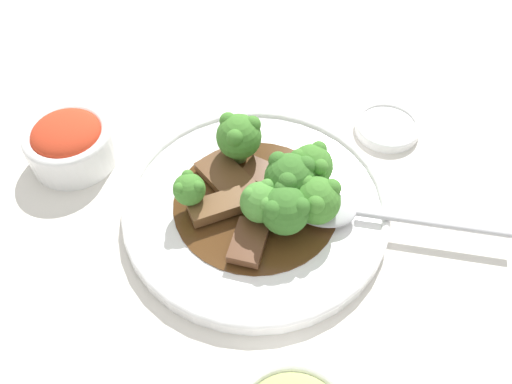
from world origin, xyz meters
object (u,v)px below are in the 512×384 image
object	(u,v)px
beef_strip_3	(225,176)
side_bowl_kimchi	(70,142)
beef_strip_2	(217,207)
broccoli_floret_0	(290,178)
main_plate	(256,205)
beef_strip_1	(249,242)
broccoli_floret_3	(317,200)
sauce_dish	(387,127)
broccoli_floret_5	(189,189)
broccoli_floret_1	(260,202)
beef_strip_0	(267,176)
broccoli_floret_6	(239,136)
broccoli_floret_4	(311,165)
serving_spoon	(339,209)
broccoli_floret_2	(285,209)

from	to	relation	value
beef_strip_3	side_bowl_kimchi	distance (m)	0.19
beef_strip_2	broccoli_floret_0	world-z (taller)	broccoli_floret_0
broccoli_floret_0	side_bowl_kimchi	size ratio (longest dim) A/B	0.60
beef_strip_2	main_plate	bearing A→B (deg)	121.35
beef_strip_1	broccoli_floret_3	distance (m)	0.08
beef_strip_3	sauce_dish	xyz separation A→B (m)	(-0.14, 0.18, -0.02)
main_plate	broccoli_floret_5	bearing A→B (deg)	-71.69
beef_strip_2	broccoli_floret_1	distance (m)	0.05
beef_strip_0	beef_strip_1	distance (m)	0.09
beef_strip_0	broccoli_floret_1	size ratio (longest dim) A/B	1.24
main_plate	broccoli_floret_0	xyz separation A→B (m)	(-0.01, 0.03, 0.05)
broccoli_floret_5	broccoli_floret_6	world-z (taller)	broccoli_floret_6
main_plate	sauce_dish	distance (m)	0.21
beef_strip_0	sauce_dish	xyz separation A→B (m)	(-0.13, 0.13, -0.02)
broccoli_floret_6	beef_strip_0	bearing A→B (deg)	58.64
beef_strip_0	broccoli_floret_4	bearing A→B (deg)	91.99
beef_strip_2	beef_strip_1	bearing A→B (deg)	50.38
beef_strip_0	broccoli_floret_6	world-z (taller)	broccoli_floret_6
broccoli_floret_0	broccoli_floret_5	bearing A→B (deg)	-72.44
main_plate	beef_strip_0	world-z (taller)	beef_strip_0
beef_strip_2	sauce_dish	bearing A→B (deg)	136.62
beef_strip_2	broccoli_floret_1	size ratio (longest dim) A/B	1.28
main_plate	broccoli_floret_3	world-z (taller)	broccoli_floret_3
beef_strip_1	broccoli_floret_1	bearing A→B (deg)	172.12
beef_strip_3	broccoli_floret_3	xyz separation A→B (m)	(0.03, 0.11, 0.03)
beef_strip_0	beef_strip_2	world-z (taller)	beef_strip_2
broccoli_floret_1	broccoli_floret_4	distance (m)	0.07
sauce_dish	beef_strip_2	bearing A→B (deg)	-43.38
beef_strip_3	side_bowl_kimchi	bearing A→B (deg)	-91.85
broccoli_floret_0	broccoli_floret_5	world-z (taller)	broccoli_floret_0
broccoli_floret_0	serving_spoon	distance (m)	0.06
broccoli_floret_6	serving_spoon	distance (m)	0.14
broccoli_floret_4	side_bowl_kimchi	xyz separation A→B (m)	(0.01, -0.29, -0.02)
broccoli_floret_1	main_plate	bearing A→B (deg)	-157.04
broccoli_floret_1	sauce_dish	size ratio (longest dim) A/B	0.62
broccoli_floret_2	broccoli_floret_6	distance (m)	0.11
beef_strip_0	beef_strip_3	distance (m)	0.05
main_plate	sauce_dish	world-z (taller)	main_plate
broccoli_floret_0	broccoli_floret_3	world-z (taller)	broccoli_floret_0
beef_strip_3	broccoli_floret_6	xyz separation A→B (m)	(-0.03, 0.01, 0.03)
broccoli_floret_2	beef_strip_2	bearing A→B (deg)	-94.75
broccoli_floret_6	broccoli_floret_3	bearing A→B (deg)	56.25
broccoli_floret_0	beef_strip_3	bearing A→B (deg)	-99.73
beef_strip_3	serving_spoon	size ratio (longest dim) A/B	0.33
main_plate	broccoli_floret_4	size ratio (longest dim) A/B	5.35
broccoli_floret_0	broccoli_floret_4	xyz separation A→B (m)	(-0.03, 0.02, -0.00)
beef_strip_3	broccoli_floret_3	size ratio (longest dim) A/B	1.42
broccoli_floret_3	broccoli_floret_6	size ratio (longest dim) A/B	0.88
beef_strip_3	broccoli_floret_6	distance (m)	0.05
broccoli_floret_3	broccoli_floret_6	bearing A→B (deg)	-123.75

